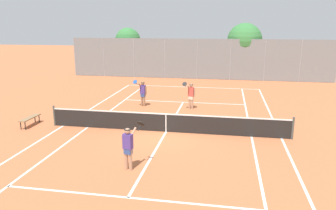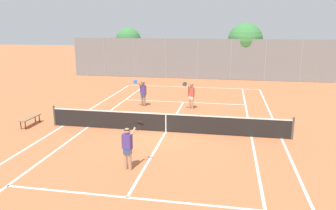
{
  "view_description": "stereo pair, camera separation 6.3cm",
  "coord_description": "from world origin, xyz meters",
  "px_view_note": "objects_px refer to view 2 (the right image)",
  "views": [
    {
      "loc": [
        2.84,
        -15.14,
        5.23
      ],
      "look_at": [
        -0.17,
        1.5,
        1.0
      ],
      "focal_mm": 35.0,
      "sensor_mm": 36.0,
      "label": 1
    },
    {
      "loc": [
        2.9,
        -15.13,
        5.23
      ],
      "look_at": [
        -0.17,
        1.5,
        1.0
      ],
      "focal_mm": 35.0,
      "sensor_mm": 36.0,
      "label": 2
    }
  ],
  "objects_px": {
    "tennis_net": "(166,122)",
    "tree_behind_right": "(245,42)",
    "loose_tennis_ball_1": "(101,119)",
    "loose_tennis_ball_0": "(158,89)",
    "tree_behind_left": "(129,41)",
    "loose_tennis_ball_2": "(179,88)",
    "player_far_left": "(143,92)",
    "player_near_side": "(128,146)",
    "courtside_bench": "(30,118)",
    "player_far_right": "(191,94)"
  },
  "relations": [
    {
      "from": "tree_behind_right",
      "to": "player_far_right",
      "type": "bearing_deg",
      "value": -105.87
    },
    {
      "from": "player_near_side",
      "to": "tree_behind_right",
      "type": "relative_size",
      "value": 0.34
    },
    {
      "from": "player_far_left",
      "to": "player_far_right",
      "type": "bearing_deg",
      "value": -2.95
    },
    {
      "from": "loose_tennis_ball_0",
      "to": "loose_tennis_ball_2",
      "type": "bearing_deg",
      "value": 23.69
    },
    {
      "from": "player_far_left",
      "to": "tree_behind_right",
      "type": "relative_size",
      "value": 0.34
    },
    {
      "from": "tree_behind_left",
      "to": "tree_behind_right",
      "type": "bearing_deg",
      "value": -1.8
    },
    {
      "from": "tree_behind_left",
      "to": "tree_behind_right",
      "type": "relative_size",
      "value": 0.91
    },
    {
      "from": "tennis_net",
      "to": "player_near_side",
      "type": "xyz_separation_m",
      "value": [
        -0.56,
        -4.45,
        0.42
      ]
    },
    {
      "from": "tennis_net",
      "to": "loose_tennis_ball_1",
      "type": "bearing_deg",
      "value": 159.47
    },
    {
      "from": "loose_tennis_ball_2",
      "to": "tree_behind_right",
      "type": "bearing_deg",
      "value": 50.07
    },
    {
      "from": "loose_tennis_ball_1",
      "to": "tree_behind_left",
      "type": "height_order",
      "value": "tree_behind_left"
    },
    {
      "from": "tree_behind_left",
      "to": "tree_behind_right",
      "type": "height_order",
      "value": "tree_behind_right"
    },
    {
      "from": "player_far_right",
      "to": "loose_tennis_ball_1",
      "type": "xyz_separation_m",
      "value": [
        -4.69,
        -3.21,
        -0.89
      ]
    },
    {
      "from": "player_far_left",
      "to": "courtside_bench",
      "type": "xyz_separation_m",
      "value": [
        -4.76,
        -5.15,
        -0.52
      ]
    },
    {
      "from": "loose_tennis_ball_1",
      "to": "player_far_right",
      "type": "bearing_deg",
      "value": 34.35
    },
    {
      "from": "loose_tennis_ball_1",
      "to": "tree_behind_right",
      "type": "distance_m",
      "value": 18.63
    },
    {
      "from": "tennis_net",
      "to": "loose_tennis_ball_0",
      "type": "distance_m",
      "value": 10.86
    },
    {
      "from": "tennis_net",
      "to": "player_near_side",
      "type": "distance_m",
      "value": 4.51
    },
    {
      "from": "loose_tennis_ball_2",
      "to": "tree_behind_left",
      "type": "xyz_separation_m",
      "value": [
        -6.33,
        6.88,
        3.39
      ]
    },
    {
      "from": "loose_tennis_ball_0",
      "to": "loose_tennis_ball_2",
      "type": "relative_size",
      "value": 1.0
    },
    {
      "from": "loose_tennis_ball_2",
      "to": "courtside_bench",
      "type": "bearing_deg",
      "value": -118.1
    },
    {
      "from": "tennis_net",
      "to": "loose_tennis_ball_0",
      "type": "height_order",
      "value": "tennis_net"
    },
    {
      "from": "player_near_side",
      "to": "player_far_left",
      "type": "bearing_deg",
      "value": 101.32
    },
    {
      "from": "loose_tennis_ball_1",
      "to": "loose_tennis_ball_2",
      "type": "height_order",
      "value": "same"
    },
    {
      "from": "loose_tennis_ball_2",
      "to": "player_far_left",
      "type": "bearing_deg",
      "value": -102.28
    },
    {
      "from": "player_far_right",
      "to": "courtside_bench",
      "type": "bearing_deg",
      "value": -147.72
    },
    {
      "from": "loose_tennis_ball_2",
      "to": "tree_behind_right",
      "type": "xyz_separation_m",
      "value": [
        5.45,
        6.51,
        3.49
      ]
    },
    {
      "from": "loose_tennis_ball_1",
      "to": "courtside_bench",
      "type": "bearing_deg",
      "value": -150.94
    },
    {
      "from": "player_near_side",
      "to": "loose_tennis_ball_1",
      "type": "xyz_separation_m",
      "value": [
        -3.43,
        5.95,
        -0.89
      ]
    },
    {
      "from": "player_far_right",
      "to": "tree_behind_right",
      "type": "bearing_deg",
      "value": 74.13
    },
    {
      "from": "player_far_left",
      "to": "loose_tennis_ball_1",
      "type": "xyz_separation_m",
      "value": [
        -1.56,
        -3.37,
        -0.89
      ]
    },
    {
      "from": "loose_tennis_ball_2",
      "to": "tennis_net",
      "type": "bearing_deg",
      "value": -84.73
    },
    {
      "from": "player_far_right",
      "to": "courtside_bench",
      "type": "xyz_separation_m",
      "value": [
        -7.89,
        -4.99,
        -0.52
      ]
    },
    {
      "from": "loose_tennis_ball_2",
      "to": "courtside_bench",
      "type": "relative_size",
      "value": 0.04
    },
    {
      "from": "loose_tennis_ball_1",
      "to": "loose_tennis_ball_2",
      "type": "xyz_separation_m",
      "value": [
        2.95,
        9.74,
        0.0
      ]
    },
    {
      "from": "tree_behind_right",
      "to": "courtside_bench",
      "type": "bearing_deg",
      "value": -122.76
    },
    {
      "from": "loose_tennis_ball_0",
      "to": "player_far_right",
      "type": "bearing_deg",
      "value": -59.67
    },
    {
      "from": "player_far_left",
      "to": "tree_behind_left",
      "type": "bearing_deg",
      "value": 110.44
    },
    {
      "from": "player_far_right",
      "to": "loose_tennis_ball_2",
      "type": "height_order",
      "value": "player_far_right"
    },
    {
      "from": "tennis_net",
      "to": "tree_behind_right",
      "type": "height_order",
      "value": "tree_behind_right"
    },
    {
      "from": "loose_tennis_ball_0",
      "to": "loose_tennis_ball_2",
      "type": "height_order",
      "value": "same"
    },
    {
      "from": "tennis_net",
      "to": "loose_tennis_ball_0",
      "type": "xyz_separation_m",
      "value": [
        -2.69,
        10.51,
        -0.48
      ]
    },
    {
      "from": "tree_behind_left",
      "to": "loose_tennis_ball_0",
      "type": "bearing_deg",
      "value": -58.46
    },
    {
      "from": "tree_behind_right",
      "to": "player_near_side",
      "type": "bearing_deg",
      "value": -102.63
    },
    {
      "from": "loose_tennis_ball_2",
      "to": "tree_behind_left",
      "type": "bearing_deg",
      "value": 132.58
    },
    {
      "from": "loose_tennis_ball_0",
      "to": "loose_tennis_ball_1",
      "type": "relative_size",
      "value": 1.0
    },
    {
      "from": "loose_tennis_ball_2",
      "to": "loose_tennis_ball_0",
      "type": "bearing_deg",
      "value": -156.31
    },
    {
      "from": "loose_tennis_ball_2",
      "to": "courtside_bench",
      "type": "height_order",
      "value": "courtside_bench"
    },
    {
      "from": "loose_tennis_ball_1",
      "to": "tree_behind_right",
      "type": "height_order",
      "value": "tree_behind_right"
    },
    {
      "from": "tennis_net",
      "to": "loose_tennis_ball_2",
      "type": "xyz_separation_m",
      "value": [
        -1.04,
        11.23,
        -0.48
      ]
    }
  ]
}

